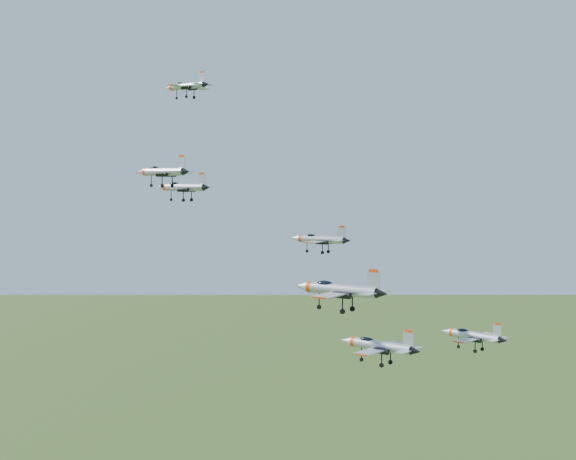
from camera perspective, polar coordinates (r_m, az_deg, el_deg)
The scene contains 7 objects.
jet_lead at distance 152.79m, azimuth -7.27°, elevation 10.13°, with size 11.38×9.51×3.04m.
jet_left_high at distance 132.93m, azimuth -7.53°, elevation 3.05°, with size 11.40×9.44×3.05m.
jet_right_high at distance 118.37m, azimuth -8.94°, elevation 4.13°, with size 11.03×9.25×2.96m.
jet_left_low at distance 123.91m, azimuth 2.27°, elevation -0.65°, with size 10.54×8.70×2.82m.
jet_right_low at distance 103.41m, azimuth 3.63°, elevation -4.23°, with size 13.87×11.53×3.71m.
jet_trail at distance 121.60m, azimuth 6.46°, elevation -8.15°, with size 13.94×11.68×3.73m.
jet_extra at distance 124.79m, azimuth 13.00°, elevation -7.31°, with size 11.18×9.50×3.03m.
Camera 1 is at (66.50, -109.01, 146.88)m, focal length 50.00 mm.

